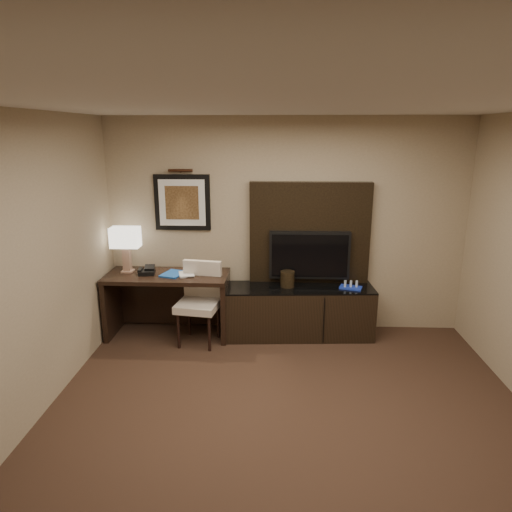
# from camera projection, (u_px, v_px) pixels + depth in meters

# --- Properties ---
(floor) EXTENTS (4.50, 5.00, 0.01)m
(floor) POSITION_uv_depth(u_px,v_px,m) (289.00, 451.00, 3.72)
(floor) COLOR #332017
(floor) RESTS_ON ground
(ceiling) EXTENTS (4.50, 5.00, 0.01)m
(ceiling) POSITION_uv_depth(u_px,v_px,m) (296.00, 102.00, 3.00)
(ceiling) COLOR silver
(ceiling) RESTS_ON wall_back
(wall_back) EXTENTS (4.50, 0.01, 2.70)m
(wall_back) POSITION_uv_depth(u_px,v_px,m) (286.00, 226.00, 5.77)
(wall_back) COLOR tan
(wall_back) RESTS_ON floor
(desk) EXTENTS (1.51, 0.66, 0.81)m
(desk) POSITION_uv_depth(u_px,v_px,m) (169.00, 305.00, 5.74)
(desk) COLOR black
(desk) RESTS_ON floor
(credenza) EXTENTS (1.91, 0.63, 0.65)m
(credenza) POSITION_uv_depth(u_px,v_px,m) (297.00, 311.00, 5.74)
(credenza) COLOR black
(credenza) RESTS_ON floor
(tv_wall_panel) EXTENTS (1.50, 0.12, 1.30)m
(tv_wall_panel) POSITION_uv_depth(u_px,v_px,m) (309.00, 234.00, 5.72)
(tv_wall_panel) COLOR black
(tv_wall_panel) RESTS_ON wall_back
(tv) EXTENTS (1.00, 0.08, 0.60)m
(tv) POSITION_uv_depth(u_px,v_px,m) (309.00, 255.00, 5.69)
(tv) COLOR black
(tv) RESTS_ON tv_wall_panel
(artwork) EXTENTS (0.70, 0.04, 0.70)m
(artwork) POSITION_uv_depth(u_px,v_px,m) (182.00, 202.00, 5.72)
(artwork) COLOR black
(artwork) RESTS_ON wall_back
(picture_light) EXTENTS (0.04, 0.04, 0.30)m
(picture_light) POSITION_uv_depth(u_px,v_px,m) (180.00, 170.00, 5.58)
(picture_light) COLOR #412315
(picture_light) RESTS_ON wall_back
(desk_chair) EXTENTS (0.56, 0.62, 1.00)m
(desk_chair) POSITION_uv_depth(u_px,v_px,m) (198.00, 304.00, 5.49)
(desk_chair) COLOR beige
(desk_chair) RESTS_ON floor
(table_lamp) EXTENTS (0.40, 0.28, 0.60)m
(table_lamp) POSITION_uv_depth(u_px,v_px,m) (126.00, 249.00, 5.66)
(table_lamp) COLOR tan
(table_lamp) RESTS_ON desk
(desk_phone) EXTENTS (0.21, 0.19, 0.09)m
(desk_phone) POSITION_uv_depth(u_px,v_px,m) (147.00, 271.00, 5.62)
(desk_phone) COLOR black
(desk_phone) RESTS_ON desk
(blue_folder) EXTENTS (0.31, 0.36, 0.02)m
(blue_folder) POSITION_uv_depth(u_px,v_px,m) (173.00, 274.00, 5.62)
(blue_folder) COLOR #1A4FA9
(blue_folder) RESTS_ON desk
(book) EXTENTS (0.18, 0.07, 0.24)m
(book) POSITION_uv_depth(u_px,v_px,m) (179.00, 266.00, 5.55)
(book) COLOR tan
(book) RESTS_ON desk
(ice_bucket) EXTENTS (0.21, 0.21, 0.20)m
(ice_bucket) POSITION_uv_depth(u_px,v_px,m) (287.00, 279.00, 5.64)
(ice_bucket) COLOR black
(ice_bucket) RESTS_ON credenza
(minibar_tray) EXTENTS (0.30, 0.23, 0.09)m
(minibar_tray) POSITION_uv_depth(u_px,v_px,m) (351.00, 285.00, 5.59)
(minibar_tray) COLOR #1B35B5
(minibar_tray) RESTS_ON credenza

